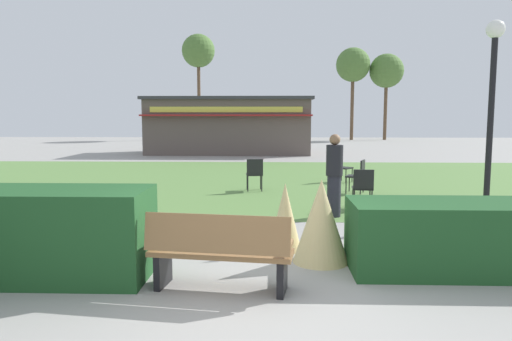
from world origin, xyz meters
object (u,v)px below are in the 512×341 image
cafe_chair_north (363,185)px  lamppost_mid (492,94)px  cafe_chair_west (358,174)px  person_strolling (334,175)px  tree_center_bg (353,66)px  cafe_chair_center (341,165)px  park_bench (220,252)px  tree_left_bg (198,52)px  tree_right_bg (387,71)px  cafe_chair_east (255,172)px  parked_car_west_slot (219,135)px  food_kiosk (229,125)px

cafe_chair_north → lamppost_mid: bearing=-16.9°
cafe_chair_west → person_strolling: (-1.03, -3.01, 0.33)m
person_strolling → tree_center_bg: size_ratio=0.22×
cafe_chair_west → cafe_chair_center: (-0.15, 2.15, 0.00)m
park_bench → tree_left_bg: 37.20m
cafe_chair_west → cafe_chair_north: same height
tree_left_bg → tree_right_bg: tree_left_bg is taller
cafe_chair_east → tree_right_bg: tree_right_bg is taller
tree_center_bg → cafe_chair_west: bearing=-98.9°
cafe_chair_east → cafe_chair_center: size_ratio=1.00×
lamppost_mid → cafe_chair_east: size_ratio=4.42×
park_bench → cafe_chair_east: (0.14, 7.55, 0.05)m
cafe_chair_east → tree_left_bg: bearing=101.5°
park_bench → tree_center_bg: size_ratio=0.23×
cafe_chair_center → parked_car_west_slot: size_ratio=0.21×
cafe_chair_north → tree_center_bg: 30.93m
park_bench → lamppost_mid: bearing=41.3°
tree_left_bg → tree_center_bg: 13.03m
cafe_chair_east → person_strolling: (1.74, -3.27, 0.33)m
cafe_chair_center → park_bench: bearing=-106.3°
food_kiosk → cafe_chair_north: 16.18m
cafe_chair_east → tree_left_bg: (-5.81, 28.56, 6.87)m
food_kiosk → cafe_chair_east: bearing=-82.0°
cafe_chair_east → cafe_chair_north: bearing=-44.4°
cafe_chair_west → tree_center_bg: tree_center_bg is taller
cafe_chair_east → parked_car_west_slot: (-3.34, 21.63, 0.12)m
person_strolling → lamppost_mid: bearing=-26.5°
food_kiosk → person_strolling: 16.80m
cafe_chair_west → cafe_chair_east: size_ratio=1.00×
cafe_chair_west → cafe_chair_east: same height
cafe_chair_north → tree_left_bg: (-8.29, 30.99, 6.87)m
cafe_chair_center → parked_car_west_slot: parked_car_west_slot is taller
tree_center_bg → park_bench: bearing=-101.7°
cafe_chair_west → tree_right_bg: (7.17, 28.12, 5.13)m
cafe_chair_west → cafe_chair_center: size_ratio=1.00×
tree_right_bg → tree_left_bg: bearing=177.4°
tree_right_bg → tree_center_bg: tree_center_bg is taller
food_kiosk → tree_right_bg: bearing=51.3°
cafe_chair_center → tree_center_bg: size_ratio=0.12×
cafe_chair_center → cafe_chair_north: bearing=-91.8°
lamppost_mid → tree_right_bg: tree_right_bg is taller
tree_right_bg → cafe_chair_north: bearing=-103.8°
food_kiosk → cafe_chair_center: bearing=-68.3°
tree_center_bg → cafe_chair_east: bearing=-104.5°
cafe_chair_west → tree_center_bg: 28.79m
food_kiosk → cafe_chair_east: food_kiosk is taller
park_bench → cafe_chair_east: 7.55m
person_strolling → tree_right_bg: size_ratio=0.24×
parked_car_west_slot → tree_left_bg: tree_left_bg is taller
lamppost_mid → tree_right_bg: (5.07, 31.01, 3.17)m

